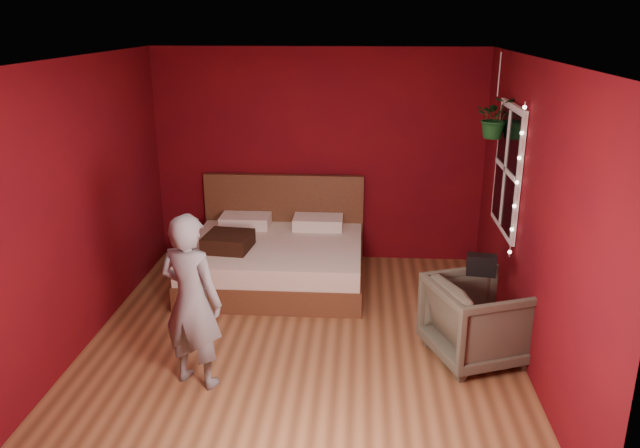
# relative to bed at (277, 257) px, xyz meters

# --- Properties ---
(floor) EXTENTS (4.50, 4.50, 0.00)m
(floor) POSITION_rel_bed_xyz_m (0.42, -1.45, -0.28)
(floor) COLOR #9D683E
(floor) RESTS_ON ground
(room_walls) EXTENTS (4.04, 4.54, 2.62)m
(room_walls) POSITION_rel_bed_xyz_m (0.42, -1.45, 1.40)
(room_walls) COLOR maroon
(room_walls) RESTS_ON ground
(window) EXTENTS (0.05, 0.97, 1.27)m
(window) POSITION_rel_bed_xyz_m (2.39, -0.55, 1.22)
(window) COLOR white
(window) RESTS_ON room_walls
(fairy_lights) EXTENTS (0.04, 0.04, 1.45)m
(fairy_lights) POSITION_rel_bed_xyz_m (2.36, -1.08, 1.22)
(fairy_lights) COLOR silver
(fairy_lights) RESTS_ON room_walls
(bed) EXTENTS (1.97, 1.68, 1.08)m
(bed) POSITION_rel_bed_xyz_m (0.00, 0.00, 0.00)
(bed) COLOR brown
(bed) RESTS_ON ground
(person) EXTENTS (0.63, 0.52, 1.49)m
(person) POSITION_rel_bed_xyz_m (-0.39, -2.17, 0.46)
(person) COLOR slate
(person) RESTS_ON ground
(armchair) EXTENTS (1.05, 1.04, 0.75)m
(armchair) POSITION_rel_bed_xyz_m (2.02, -1.61, 0.09)
(armchair) COLOR #595646
(armchair) RESTS_ON ground
(handbag) EXTENTS (0.27, 0.17, 0.18)m
(handbag) POSITION_rel_bed_xyz_m (2.03, -1.46, 0.56)
(handbag) COLOR black
(handbag) RESTS_ON armchair
(throw_pillow) EXTENTS (0.54, 0.54, 0.17)m
(throw_pillow) POSITION_rel_bed_xyz_m (-0.49, -0.32, 0.30)
(throw_pillow) COLOR black
(throw_pillow) RESTS_ON bed
(hanging_plant) EXTENTS (0.39, 0.34, 0.84)m
(hanging_plant) POSITION_rel_bed_xyz_m (2.28, -0.30, 1.68)
(hanging_plant) COLOR silver
(hanging_plant) RESTS_ON room_walls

